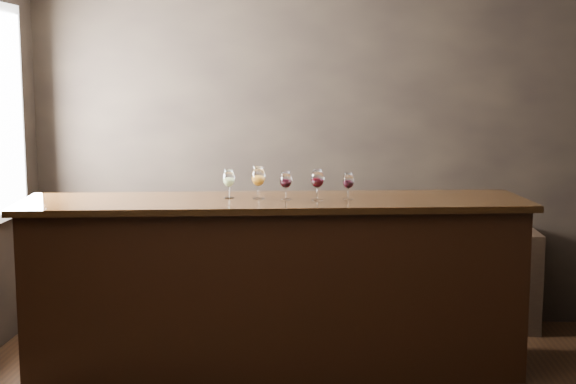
# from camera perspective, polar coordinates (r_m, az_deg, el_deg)

# --- Properties ---
(room_shell) EXTENTS (5.02, 4.52, 2.81)m
(room_shell) POSITION_cam_1_polar(r_m,az_deg,el_deg) (4.41, 0.48, 5.66)
(room_shell) COLOR black
(room_shell) RESTS_ON ground
(bar_counter) EXTENTS (3.34, 1.08, 1.15)m
(bar_counter) POSITION_cam_1_polar(r_m,az_deg,el_deg) (5.51, -0.91, -6.89)
(bar_counter) COLOR black
(bar_counter) RESTS_ON ground
(bar_top) EXTENTS (3.46, 1.17, 0.04)m
(bar_top) POSITION_cam_1_polar(r_m,az_deg,el_deg) (5.39, -0.92, -0.75)
(bar_top) COLOR black
(bar_top) RESTS_ON bar_counter
(back_bar_shelf) EXTENTS (2.20, 0.40, 0.79)m
(back_bar_shelf) POSITION_cam_1_polar(r_m,az_deg,el_deg) (6.54, 7.84, -6.17)
(back_bar_shelf) COLOR black
(back_bar_shelf) RESTS_ON ground
(glass_white) EXTENTS (0.08, 0.08, 0.19)m
(glass_white) POSITION_cam_1_polar(r_m,az_deg,el_deg) (5.44, -4.24, 0.93)
(glass_white) COLOR white
(glass_white) RESTS_ON bar_top
(glass_amber) EXTENTS (0.09, 0.09, 0.22)m
(glass_amber) POSITION_cam_1_polar(r_m,az_deg,el_deg) (5.38, -2.13, 1.06)
(glass_amber) COLOR white
(glass_amber) RESTS_ON bar_top
(glass_red_a) EXTENTS (0.08, 0.08, 0.19)m
(glass_red_a) POSITION_cam_1_polar(r_m,az_deg,el_deg) (5.35, -0.16, 0.82)
(glass_red_a) COLOR white
(glass_red_a) RESTS_ON bar_top
(glass_red_b) EXTENTS (0.09, 0.09, 0.21)m
(glass_red_b) POSITION_cam_1_polar(r_m,az_deg,el_deg) (5.33, 2.10, 0.90)
(glass_red_b) COLOR white
(glass_red_b) RESTS_ON bar_top
(glass_red_c) EXTENTS (0.08, 0.08, 0.18)m
(glass_red_c) POSITION_cam_1_polar(r_m,az_deg,el_deg) (5.38, 4.32, 0.76)
(glass_red_c) COLOR white
(glass_red_c) RESTS_ON bar_top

